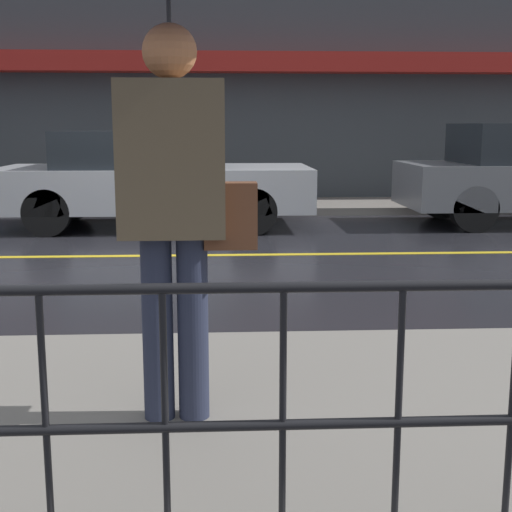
{
  "coord_description": "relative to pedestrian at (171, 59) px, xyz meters",
  "views": [
    {
      "loc": [
        0.96,
        -8.13,
        1.49
      ],
      "look_at": [
        1.3,
        -1.69,
        0.3
      ],
      "focal_mm": 50.0,
      "sensor_mm": 36.0,
      "label": 1
    }
  ],
  "objects": [
    {
      "name": "lane_marking",
      "position": [
        -0.76,
        4.93,
        -1.76
      ],
      "size": [
        25.2,
        0.12,
        0.01
      ],
      "color": "gold",
      "rests_on": "ground_plane"
    },
    {
      "name": "sidewalk_far",
      "position": [
        -0.76,
        9.4,
        -1.7
      ],
      "size": [
        28.0,
        1.83,
        0.13
      ],
      "color": "slate",
      "rests_on": "ground_plane"
    },
    {
      "name": "pedestrian",
      "position": [
        0.0,
        0.0,
        0.0
      ],
      "size": [
        0.96,
        0.96,
        2.19
      ],
      "color": "#23283D",
      "rests_on": "sidewalk_near"
    },
    {
      "name": "sidewalk_near",
      "position": [
        -0.76,
        0.07,
        -1.7
      ],
      "size": [
        28.0,
        2.62,
        0.13
      ],
      "color": "slate",
      "rests_on": "ground_plane"
    },
    {
      "name": "ground_plane",
      "position": [
        -0.76,
        4.93,
        -1.77
      ],
      "size": [
        80.0,
        80.0,
        0.0
      ],
      "primitive_type": "plane",
      "color": "black"
    },
    {
      "name": "building_storefront",
      "position": [
        -0.76,
        10.44,
        1.43
      ],
      "size": [
        28.0,
        0.85,
        6.47
      ],
      "color": "#383D42",
      "rests_on": "ground_plane"
    },
    {
      "name": "car_silver",
      "position": [
        -0.77,
        7.33,
        -1.04
      ],
      "size": [
        4.51,
        1.9,
        1.4
      ],
      "color": "#B2B5BA",
      "rests_on": "ground_plane"
    }
  ]
}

